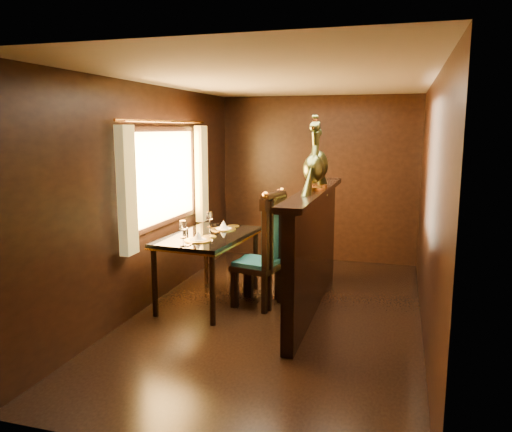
% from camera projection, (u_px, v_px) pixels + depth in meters
% --- Properties ---
extents(ground, '(5.00, 5.00, 0.00)m').
position_uv_depth(ground, '(278.00, 315.00, 5.46)').
color(ground, black).
rests_on(ground, ground).
extents(room_shell, '(3.04, 5.04, 2.52)m').
position_uv_depth(room_shell, '(272.00, 170.00, 5.23)').
color(room_shell, black).
rests_on(room_shell, ground).
extents(partition, '(0.26, 2.70, 1.36)m').
position_uv_depth(partition, '(313.00, 247.00, 5.53)').
color(partition, black).
rests_on(partition, ground).
extents(dining_table, '(0.94, 1.43, 1.01)m').
position_uv_depth(dining_table, '(208.00, 241.00, 5.75)').
color(dining_table, black).
rests_on(dining_table, ground).
extents(chair_left, '(0.58, 0.60, 1.36)m').
position_uv_depth(chair_left, '(267.00, 247.00, 5.59)').
color(chair_left, black).
rests_on(chair_left, ground).
extents(chair_right, '(0.48, 0.53, 1.33)m').
position_uv_depth(chair_right, '(268.00, 246.00, 5.67)').
color(chair_right, black).
rests_on(chair_right, ground).
extents(peacock_left, '(0.23, 0.61, 0.73)m').
position_uv_depth(peacock_left, '(314.00, 156.00, 5.27)').
color(peacock_left, '#1C5431').
rests_on(peacock_left, partition).
extents(peacock_right, '(0.25, 0.67, 0.80)m').
position_uv_depth(peacock_right, '(317.00, 152.00, 5.48)').
color(peacock_right, '#1C5431').
rests_on(peacock_right, partition).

